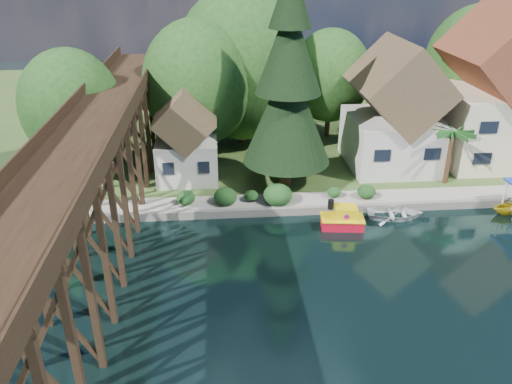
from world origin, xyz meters
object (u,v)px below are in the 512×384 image
(palm_tree, at_px, (453,135))
(boat_yellow, at_px, (509,205))
(boat_white_a, at_px, (395,212))
(trestle_bridge, at_px, (100,170))
(house_center, at_px, (494,97))
(tugboat, at_px, (343,219))
(shed, at_px, (187,141))
(house_left, at_px, (394,115))
(conifer, at_px, (288,85))

(palm_tree, height_order, boat_yellow, palm_tree)
(palm_tree, distance_m, boat_white_a, 8.65)
(trestle_bridge, xyz_separation_m, palm_tree, (26.42, 6.48, -0.63))
(house_center, distance_m, palm_tree, 7.59)
(tugboat, bearing_deg, trestle_bridge, -177.72)
(palm_tree, bearing_deg, tugboat, -149.99)
(house_center, height_order, boat_yellow, house_center)
(shed, distance_m, boat_white_a, 17.63)
(shed, bearing_deg, house_center, 4.24)
(house_center, bearing_deg, house_left, -176.82)
(house_left, xyz_separation_m, tugboat, (-6.69, -10.18, -4.47))
(house_center, relative_size, conifer, 0.81)
(house_center, bearing_deg, shed, -175.76)
(conifer, relative_size, boat_yellow, 6.50)
(house_center, distance_m, shed, 27.20)
(trestle_bridge, height_order, tugboat, trestle_bridge)
(house_left, bearing_deg, house_center, 3.18)
(boat_white_a, bearing_deg, boat_yellow, -84.57)
(palm_tree, xyz_separation_m, boat_white_a, (-5.85, -4.71, -4.28))
(house_left, xyz_separation_m, palm_tree, (3.42, -4.34, -0.42))
(house_left, relative_size, conifer, 0.64)
(boat_yellow, bearing_deg, trestle_bridge, 87.31)
(conifer, bearing_deg, house_center, 12.02)
(conifer, relative_size, boat_white_a, 4.14)
(house_center, bearing_deg, trestle_bridge, -160.51)
(house_center, distance_m, boat_white_a, 16.06)
(conifer, height_order, tugboat, conifer)
(house_center, xyz_separation_m, boat_yellow, (-2.65, -9.66, -5.72))
(conifer, distance_m, tugboat, 10.98)
(trestle_bridge, bearing_deg, house_left, 25.21)
(shed, distance_m, conifer, 9.69)
(boat_yellow, bearing_deg, shed, 66.59)
(house_left, height_order, house_center, house_center)
(house_left, bearing_deg, conifer, -160.43)
(house_left, distance_m, conifer, 11.15)
(conifer, bearing_deg, boat_white_a, -36.42)
(trestle_bridge, relative_size, house_left, 4.01)
(tugboat, bearing_deg, boat_white_a, 14.77)
(boat_yellow, bearing_deg, conifer, 64.96)
(house_center, height_order, boat_white_a, house_center)
(trestle_bridge, height_order, shed, trestle_bridge)
(shed, relative_size, boat_white_a, 1.89)
(house_left, bearing_deg, boat_yellow, -55.29)
(trestle_bridge, xyz_separation_m, tugboat, (16.31, 0.65, -4.68))
(shed, bearing_deg, boat_white_a, -25.89)
(trestle_bridge, height_order, house_center, house_center)
(conifer, distance_m, boat_white_a, 12.51)
(boat_yellow, bearing_deg, boat_white_a, 83.38)
(house_left, distance_m, boat_white_a, 10.49)
(palm_tree, bearing_deg, boat_yellow, -58.69)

